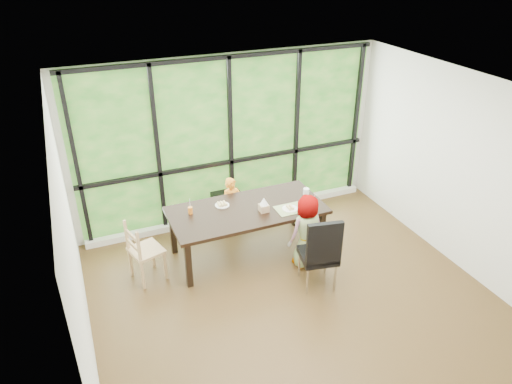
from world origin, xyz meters
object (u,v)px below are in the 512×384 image
chair_interior_leather (318,251)px  tissue_box (264,208)px  child_toddler (232,206)px  child_older (306,231)px  plate_far (222,205)px  plate_near (290,209)px  green_cup (314,203)px  chair_window_leather (226,191)px  white_mug (306,191)px  dining_table (247,231)px  orange_cup (190,210)px  chair_end_beech (146,250)px

chair_interior_leather → tissue_box: (-0.40, 0.88, 0.26)m
child_toddler → child_older: (0.65, -1.21, 0.08)m
plate_far → tissue_box: (0.49, -0.38, 0.05)m
plate_near → chair_interior_leather: bearing=-87.9°
green_cup → tissue_box: bearing=168.9°
chair_window_leather → plate_near: chair_window_leather is taller
chair_interior_leather → white_mug: 1.20m
dining_table → tissue_box: (0.20, -0.16, 0.43)m
dining_table → plate_near: plate_near is taller
child_older → white_mug: child_older is taller
child_toddler → orange_cup: child_toddler is taller
chair_window_leather → plate_far: bearing=-116.8°
plate_far → plate_near: 0.98m
plate_far → green_cup: size_ratio=2.02×
chair_end_beech → tissue_box: 1.71m
plate_near → green_cup: size_ratio=2.19×
tissue_box → chair_end_beech: bearing=175.5°
plate_near → orange_cup: (-1.34, 0.43, 0.04)m
orange_cup → dining_table: bearing=-13.1°
green_cup → chair_interior_leather: bearing=-113.9°
green_cup → tissue_box: 0.74m
chair_end_beech → dining_table: bearing=-104.9°
white_mug → plate_far: bearing=173.0°
plate_far → child_older: bearing=-40.4°
dining_table → green_cup: green_cup is taller
chair_interior_leather → chair_end_beech: (-2.07, 1.01, -0.09)m
chair_end_beech → child_older: bearing=-120.7°
plate_far → dining_table: bearing=-36.7°
chair_window_leather → plate_far: chair_window_leather is taller
white_mug → chair_window_leather: bearing=135.5°
plate_far → white_mug: bearing=-7.0°
child_older → plate_near: size_ratio=4.91×
dining_table → plate_near: 0.72m
child_older → chair_interior_leather: bearing=72.9°
dining_table → child_older: bearing=-41.9°
tissue_box → child_toddler: bearing=104.0°
dining_table → green_cup: bearing=-18.0°
plate_far → plate_near: size_ratio=0.92×
child_toddler → child_older: 1.38m
child_toddler → chair_end_beech: bearing=-164.8°
plate_far → plate_near: (0.86, -0.47, 0.00)m
chair_interior_leather → child_toddler: size_ratio=1.15×
plate_far → white_mug: 1.29m
chair_interior_leather → plate_far: chair_interior_leather is taller
child_toddler → orange_cup: bearing=-158.9°
chair_end_beech → tissue_box: chair_end_beech is taller
orange_cup → chair_end_beech: bearing=-163.4°
chair_window_leather → tissue_box: size_ratio=8.65×
chair_interior_leather → plate_near: 0.82m
child_older → chair_end_beech: bearing=-24.4°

